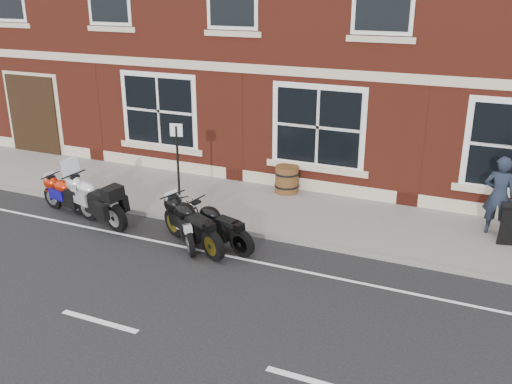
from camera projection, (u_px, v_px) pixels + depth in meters
ground at (186, 252)px, 12.60m from camera, size 80.00×80.00×0.00m
sidewalk at (244, 204)px, 15.15m from camera, size 30.00×3.00×0.12m
kerb at (216, 226)px, 13.80m from camera, size 30.00×0.16×0.12m
moto_touring_silver at (94, 198)px, 14.01m from camera, size 2.28×0.87×1.54m
moto_sport_red at (69, 195)px, 14.54m from camera, size 1.97×0.50×0.89m
moto_sport_black at (193, 222)px, 12.68m from camera, size 2.07×1.17×1.02m
moto_sport_silver at (186, 223)px, 12.89m from camera, size 1.30×1.49×0.84m
moto_naked_black at (218, 224)px, 12.71m from camera, size 2.02×0.74×0.93m
pedestrian_left at (499, 196)px, 12.94m from camera, size 0.70×0.48×1.87m
barrel_planter at (287, 179)px, 15.72m from camera, size 0.68×0.68×0.75m
parking_sign at (178, 161)px, 14.12m from camera, size 0.32×0.09×2.27m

